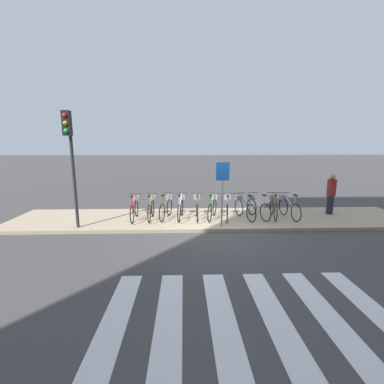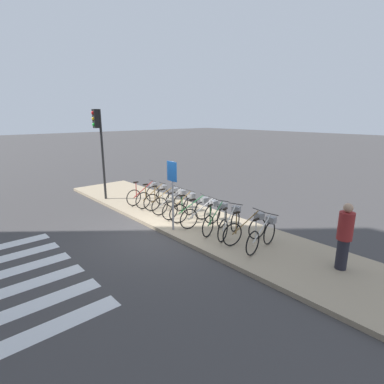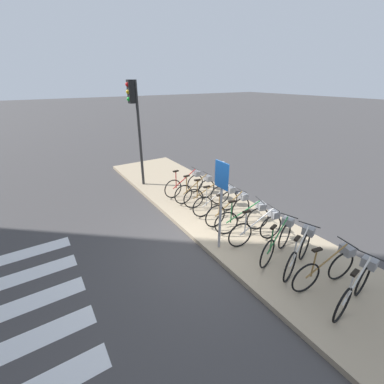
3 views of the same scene
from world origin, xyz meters
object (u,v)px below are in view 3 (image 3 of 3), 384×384
Objects in this scene: parked_bicycle_5 at (246,217)px; sign_post at (221,192)px; parked_bicycle_0 at (187,183)px; parked_bicycle_1 at (198,188)px; parked_bicycle_2 at (210,194)px; parked_bicycle_3 at (219,200)px; parked_bicycle_4 at (231,208)px; parked_bicycle_8 at (300,250)px; parked_bicycle_10 at (357,285)px; parked_bicycle_7 at (279,239)px; parked_bicycle_6 at (259,227)px; parked_bicycle_9 at (328,267)px; traffic_light at (135,113)px.

sign_post is (0.19, -1.04, 1.06)m from parked_bicycle_5.
parked_bicycle_0 is 0.61m from parked_bicycle_1.
parked_bicycle_0 and parked_bicycle_1 have the same top height.
parked_bicycle_2 is 0.98× the size of parked_bicycle_3.
parked_bicycle_4 is 1.68m from sign_post.
parked_bicycle_8 is at bearing -0.25° from parked_bicycle_1.
parked_bicycle_10 is (4.09, -0.08, 0.00)m from parked_bicycle_3.
parked_bicycle_7 is at bearing 44.89° from sign_post.
sign_post is (1.40, -1.07, 1.06)m from parked_bicycle_3.
parked_bicycle_8 is at bearing 34.51° from sign_post.
parked_bicycle_7 is at bearing -1.20° from parked_bicycle_6.
parked_bicycle_9 is (5.25, 0.05, 0.00)m from parked_bicycle_0.
parked_bicycle_3 is at bearing 177.36° from parked_bicycle_4.
parked_bicycle_3 and parked_bicycle_4 have the same top height.
parked_bicycle_5 is 2.88m from parked_bicycle_10.
parked_bicycle_3 is 1.01× the size of parked_bicycle_6.
parked_bicycle_3 is (0.54, -0.06, 0.00)m from parked_bicycle_2.
parked_bicycle_8 is (3.43, -0.11, 0.00)m from parked_bicycle_2.
parked_bicycle_1 is 1.11m from parked_bicycle_3.
parked_bicycle_4 is at bearing 15.02° from traffic_light.
parked_bicycle_9 is at bearing 0.54° from parked_bicycle_0.
parked_bicycle_1 and parked_bicycle_4 have the same top height.
parked_bicycle_5 is 0.97× the size of parked_bicycle_6.
parked_bicycle_1 is 1.02× the size of parked_bicycle_2.
parked_bicycle_3 is at bearing 179.09° from parked_bicycle_8.
parked_bicycle_4 is 1.01× the size of parked_bicycle_10.
parked_bicycle_6 is 1.49m from sign_post.
parked_bicycle_8 is at bearing -1.75° from parked_bicycle_2.
parked_bicycle_6 is (3.47, -0.01, 0.00)m from parked_bicycle_0.
parked_bicycle_5 is at bearing -1.62° from parked_bicycle_3.
parked_bicycle_7 and parked_bicycle_9 have the same top height.
parked_bicycle_1 is at bearing 179.90° from parked_bicycle_9.
parked_bicycle_2 and parked_bicycle_10 have the same top height.
parked_bicycle_4 and parked_bicycle_10 have the same top height.
parked_bicycle_10 is at bearing 20.33° from sign_post.
parked_bicycle_2 is 1.02× the size of parked_bicycle_8.
parked_bicycle_2 is at bearing 6.99° from parked_bicycle_0.
parked_bicycle_9 is at bearing -1.35° from parked_bicycle_2.
parked_bicycle_2 and parked_bicycle_3 have the same top height.
parked_bicycle_2 is 0.98× the size of parked_bicycle_4.
sign_post is (-1.50, -1.03, 1.06)m from parked_bicycle_8.
parked_bicycle_4 is at bearing 179.56° from parked_bicycle_8.
parked_bicycle_0 is at bearing -173.01° from parked_bicycle_2.
parked_bicycle_1 is 3.48m from parked_bicycle_7.
parked_bicycle_1 is 1.01× the size of parked_bicycle_9.
parked_bicycle_9 is at bearing -0.16° from parked_bicycle_4.
parked_bicycle_4 is at bearing -2.64° from parked_bicycle_3.
parked_bicycle_2 is 4.63m from parked_bicycle_10.
parked_bicycle_3 and parked_bicycle_7 have the same top height.
parked_bicycle_10 is 3.06m from sign_post.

